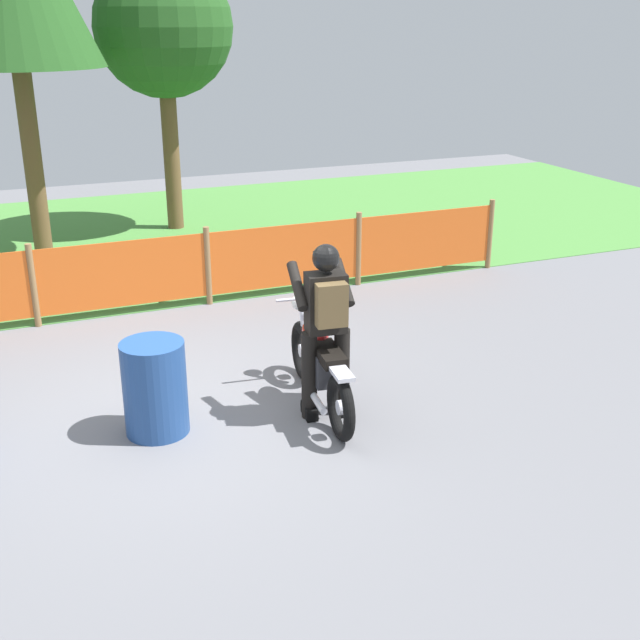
# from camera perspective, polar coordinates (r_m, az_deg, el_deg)

# --- Properties ---
(ground) EXTENTS (24.00, 24.00, 0.02)m
(ground) POSITION_cam_1_polar(r_m,az_deg,el_deg) (7.89, -9.90, -6.67)
(ground) COLOR slate
(grass_verge) EXTENTS (24.00, 7.53, 0.01)m
(grass_verge) POSITION_cam_1_polar(r_m,az_deg,el_deg) (14.17, -16.06, 5.31)
(grass_verge) COLOR #4C8C3D
(grass_verge) RESTS_ON ground
(barrier_fence) EXTENTS (10.96, 0.08, 1.05)m
(barrier_fence) POSITION_cam_1_polar(r_m,az_deg,el_deg) (10.43, -13.78, 3.18)
(barrier_fence) COLOR olive
(barrier_fence) RESTS_ON ground
(tree_near_left) EXTENTS (2.32, 2.32, 4.59)m
(tree_near_left) POSITION_cam_1_polar(r_m,az_deg,el_deg) (14.42, -11.08, 19.66)
(tree_near_left) COLOR brown
(tree_near_left) RESTS_ON ground
(motorcycle_lead) EXTENTS (0.59, 1.98, 0.94)m
(motorcycle_lead) POSITION_cam_1_polar(r_m,az_deg,el_deg) (7.75, -0.04, -3.04)
(motorcycle_lead) COLOR black
(motorcycle_lead) RESTS_ON ground
(rider_lead) EXTENTS (0.59, 0.71, 1.69)m
(rider_lead) POSITION_cam_1_polar(r_m,az_deg,el_deg) (7.37, 0.43, -0.16)
(rider_lead) COLOR black
(rider_lead) RESTS_ON ground
(spare_drum) EXTENTS (0.58, 0.58, 0.88)m
(spare_drum) POSITION_cam_1_polar(r_m,az_deg,el_deg) (7.43, -11.66, -4.75)
(spare_drum) COLOR navy
(spare_drum) RESTS_ON ground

